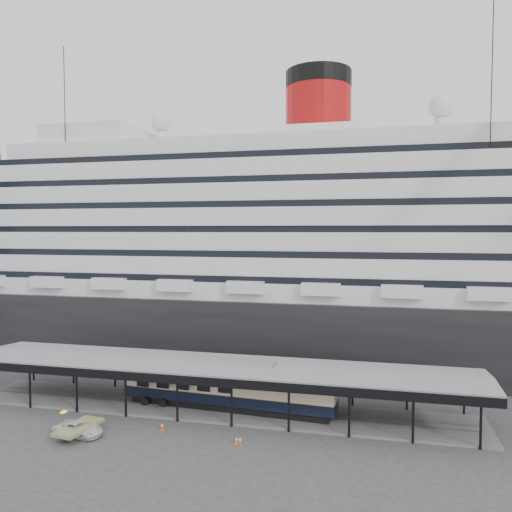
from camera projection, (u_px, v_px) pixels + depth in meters
The scene contains 8 objects.
ground at pixel (201, 427), 49.57m from camera, with size 200.00×200.00×0.00m, color #38383B.
cruise_ship at pixel (268, 238), 79.72m from camera, with size 130.00×30.00×43.90m.
platform_canopy at pixel (216, 388), 54.31m from camera, with size 56.00×9.18×5.30m.
port_truck at pixel (78, 429), 47.47m from camera, with size 2.22×4.82×1.34m, color silver.
pullman_carriage at pixel (229, 385), 53.98m from camera, with size 23.53×4.72×22.94m.
traffic_cone_left at pixel (162, 426), 48.85m from camera, with size 0.51×0.51×0.77m.
traffic_cone_mid at pixel (240, 441), 45.58m from camera, with size 0.38×0.38×0.71m.
traffic_cone_right at pixel (236, 440), 45.72m from camera, with size 0.39×0.39×0.68m.
Camera 1 is at (16.39, -46.09, 19.62)m, focal length 35.00 mm.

